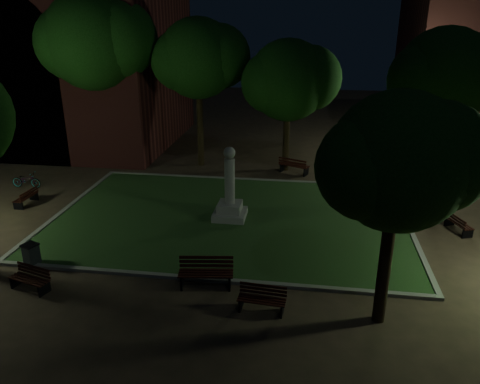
% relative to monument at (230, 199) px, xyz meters
% --- Properties ---
extents(ground, '(80.00, 80.00, 0.00)m').
position_rel_monument_xyz_m(ground, '(0.00, -2.00, -0.96)').
color(ground, '#443324').
extents(lawn, '(15.00, 10.00, 0.08)m').
position_rel_monument_xyz_m(lawn, '(0.00, 0.00, -0.92)').
color(lawn, '#2A4D20').
rests_on(lawn, ground).
extents(lawn_kerb, '(15.40, 10.40, 0.12)m').
position_rel_monument_xyz_m(lawn_kerb, '(0.00, 0.00, -0.90)').
color(lawn_kerb, slate).
rests_on(lawn_kerb, ground).
extents(monument, '(1.40, 1.40, 3.20)m').
position_rel_monument_xyz_m(monument, '(0.00, 0.00, 0.00)').
color(monument, gray).
rests_on(monument, lawn).
extents(building_main, '(20.00, 12.00, 15.00)m').
position_rel_monument_xyz_m(building_main, '(-15.86, 11.79, 6.42)').
color(building_main, '#52201D').
rests_on(building_main, ground).
extents(tree_north_wl, '(5.42, 4.43, 8.34)m').
position_rel_monument_xyz_m(tree_north_wl, '(-2.89, 7.48, 5.16)').
color(tree_north_wl, black).
rests_on(tree_north_wl, ground).
extents(tree_north_er, '(5.40, 4.41, 7.27)m').
position_rel_monument_xyz_m(tree_north_er, '(2.10, 7.28, 4.10)').
color(tree_north_er, black).
rests_on(tree_north_er, ground).
extents(tree_ne, '(5.47, 4.46, 7.99)m').
position_rel_monument_xyz_m(tree_ne, '(9.28, 4.29, 4.80)').
color(tree_ne, black).
rests_on(tree_ne, ground).
extents(tree_se, '(4.57, 3.73, 6.75)m').
position_rel_monument_xyz_m(tree_se, '(5.61, -6.46, 3.92)').
color(tree_se, black).
rests_on(tree_se, ground).
extents(tree_nw, '(6.49, 5.30, 9.70)m').
position_rel_monument_xyz_m(tree_nw, '(-8.38, 6.47, 6.09)').
color(tree_nw, black).
rests_on(tree_nw, ground).
extents(lamppost_nw, '(1.18, 0.28, 4.70)m').
position_rel_monument_xyz_m(lamppost_nw, '(-10.97, 9.34, 2.30)').
color(lamppost_nw, black).
rests_on(lamppost_nw, ground).
extents(lamppost_ne, '(1.18, 0.28, 4.70)m').
position_rel_monument_xyz_m(lamppost_ne, '(9.86, 9.78, 2.30)').
color(lamppost_ne, black).
rests_on(lamppost_ne, ground).
extents(bench_near_left, '(1.86, 0.85, 0.98)m').
position_rel_monument_xyz_m(bench_near_left, '(0.11, -5.37, -0.49)').
color(bench_near_left, black).
rests_on(bench_near_left, ground).
extents(bench_near_right, '(1.49, 0.63, 0.80)m').
position_rel_monument_xyz_m(bench_near_right, '(2.08, -6.48, -0.58)').
color(bench_near_right, black).
rests_on(bench_near_right, ground).
extents(bench_west_near, '(1.49, 0.85, 0.77)m').
position_rel_monument_xyz_m(bench_west_near, '(-5.51, -6.41, -0.59)').
color(bench_west_near, black).
rests_on(bench_west_near, ground).
extents(bench_left_side, '(0.55, 1.40, 0.76)m').
position_rel_monument_xyz_m(bench_left_side, '(-9.72, 0.22, -0.60)').
color(bench_left_side, black).
rests_on(bench_left_side, ground).
extents(bench_right_side, '(0.91, 1.46, 0.76)m').
position_rel_monument_xyz_m(bench_right_side, '(9.50, 0.14, -0.60)').
color(bench_right_side, black).
rests_on(bench_right_side, ground).
extents(bench_far_side, '(1.77, 1.20, 0.92)m').
position_rel_monument_xyz_m(bench_far_side, '(2.51, 6.64, -0.52)').
color(bench_far_side, black).
rests_on(bench_far_side, ground).
extents(trash_bin, '(0.63, 0.63, 0.84)m').
position_rel_monument_xyz_m(trash_bin, '(-6.34, -4.97, -0.53)').
color(trash_bin, black).
rests_on(trash_bin, ground).
extents(bicycle, '(1.55, 0.55, 0.81)m').
position_rel_monument_xyz_m(bicycle, '(-11.07, 2.40, -0.55)').
color(bicycle, black).
rests_on(bicycle, ground).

